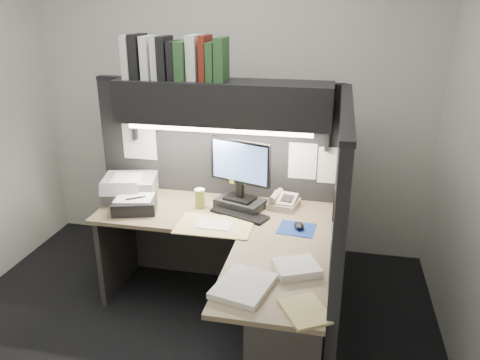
# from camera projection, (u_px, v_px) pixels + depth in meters

# --- Properties ---
(floor) EXTENTS (3.50, 3.50, 0.00)m
(floor) POSITION_uv_depth(u_px,v_px,m) (181.00, 341.00, 3.19)
(floor) COLOR black
(floor) RESTS_ON ground
(wall_back) EXTENTS (3.50, 0.04, 2.70)m
(wall_back) POSITION_uv_depth(u_px,v_px,m) (230.00, 102.00, 4.08)
(wall_back) COLOR silver
(wall_back) RESTS_ON floor
(partition_back) EXTENTS (1.90, 0.06, 1.60)m
(partition_back) POSITION_uv_depth(u_px,v_px,m) (218.00, 184.00, 3.75)
(partition_back) COLOR black
(partition_back) RESTS_ON floor
(partition_right) EXTENTS (0.06, 1.50, 1.60)m
(partition_right) POSITION_uv_depth(u_px,v_px,m) (336.00, 238.00, 2.88)
(partition_right) COLOR black
(partition_right) RESTS_ON floor
(desk) EXTENTS (1.70, 1.53, 0.73)m
(desk) POSITION_uv_depth(u_px,v_px,m) (242.00, 294.00, 2.95)
(desk) COLOR #827252
(desk) RESTS_ON floor
(overhead_shelf) EXTENTS (1.55, 0.34, 0.30)m
(overhead_shelf) POSITION_uv_depth(u_px,v_px,m) (223.00, 102.00, 3.32)
(overhead_shelf) COLOR black
(overhead_shelf) RESTS_ON partition_back
(task_light_tube) EXTENTS (1.32, 0.04, 0.04)m
(task_light_tube) POSITION_uv_depth(u_px,v_px,m) (218.00, 130.00, 3.25)
(task_light_tube) COLOR white
(task_light_tube) RESTS_ON overhead_shelf
(monitor) EXTENTS (0.47, 0.31, 0.52)m
(monitor) POSITION_uv_depth(u_px,v_px,m) (240.00, 182.00, 3.41)
(monitor) COLOR black
(monitor) RESTS_ON desk
(keyboard) EXTENTS (0.45, 0.29, 0.02)m
(keyboard) POSITION_uv_depth(u_px,v_px,m) (240.00, 214.00, 3.35)
(keyboard) COLOR black
(keyboard) RESTS_ON desk
(mousepad) EXTENTS (0.26, 0.24, 0.00)m
(mousepad) POSITION_uv_depth(u_px,v_px,m) (297.00, 229.00, 3.15)
(mousepad) COLOR navy
(mousepad) RESTS_ON desk
(mouse) EXTENTS (0.09, 0.12, 0.04)m
(mouse) POSITION_uv_depth(u_px,v_px,m) (299.00, 226.00, 3.15)
(mouse) COLOR black
(mouse) RESTS_ON mousepad
(telephone) EXTENTS (0.24, 0.25, 0.08)m
(telephone) POSITION_uv_depth(u_px,v_px,m) (284.00, 202.00, 3.48)
(telephone) COLOR tan
(telephone) RESTS_ON desk
(coffee_cup) EXTENTS (0.09, 0.09, 0.14)m
(coffee_cup) POSITION_uv_depth(u_px,v_px,m) (200.00, 199.00, 3.47)
(coffee_cup) COLOR #B2B749
(coffee_cup) RESTS_ON desk
(printer) EXTENTS (0.47, 0.43, 0.16)m
(printer) POSITION_uv_depth(u_px,v_px,m) (130.00, 187.00, 3.66)
(printer) COLOR #999C9E
(printer) RESTS_ON desk
(notebook_stack) EXTENTS (0.37, 0.33, 0.09)m
(notebook_stack) POSITION_uv_depth(u_px,v_px,m) (135.00, 205.00, 3.42)
(notebook_stack) COLOR black
(notebook_stack) RESTS_ON desk
(open_folder) EXTENTS (0.52, 0.34, 0.01)m
(open_folder) POSITION_uv_depth(u_px,v_px,m) (215.00, 226.00, 3.19)
(open_folder) COLOR tan
(open_folder) RESTS_ON desk
(paper_stack_a) EXTENTS (0.30, 0.29, 0.05)m
(paper_stack_a) POSITION_uv_depth(u_px,v_px,m) (296.00, 268.00, 2.65)
(paper_stack_a) COLOR white
(paper_stack_a) RESTS_ON desk
(paper_stack_b) EXTENTS (0.34, 0.39, 0.03)m
(paper_stack_b) POSITION_uv_depth(u_px,v_px,m) (244.00, 286.00, 2.49)
(paper_stack_b) COLOR white
(paper_stack_b) RESTS_ON desk
(manila_stack) EXTENTS (0.30, 0.32, 0.01)m
(manila_stack) POSITION_uv_depth(u_px,v_px,m) (305.00, 311.00, 2.30)
(manila_stack) COLOR tan
(manila_stack) RESTS_ON desk
(binder_row) EXTENTS (0.73, 0.26, 0.31)m
(binder_row) POSITION_uv_depth(u_px,v_px,m) (175.00, 58.00, 3.28)
(binder_row) COLOR white
(binder_row) RESTS_ON overhead_shelf
(pinned_papers) EXTENTS (1.76, 1.31, 0.51)m
(pinned_papers) POSITION_uv_depth(u_px,v_px,m) (258.00, 173.00, 3.25)
(pinned_papers) COLOR white
(pinned_papers) RESTS_ON partition_back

